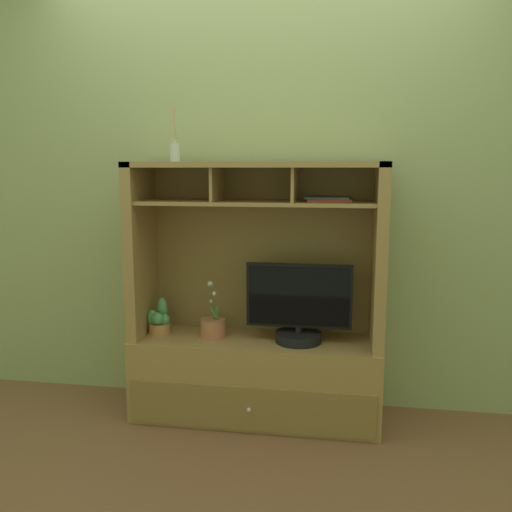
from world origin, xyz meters
TOP-DOWN VIEW (x-y plane):
  - floor_plane at (0.00, 0.00)m, footprint 6.00×6.00m
  - back_wall at (0.00, 0.25)m, footprint 6.00×0.02m
  - media_console at (0.00, 0.01)m, footprint 1.38×0.47m
  - tv_monitor at (0.24, -0.02)m, footprint 0.57×0.25m
  - potted_orchid at (-0.25, -0.00)m, footprint 0.16×0.16m
  - potted_fern at (-0.56, -0.01)m, footprint 0.14×0.14m
  - magazine_stack_left at (0.39, 0.06)m, footprint 0.25×0.27m
  - diffuser_bottle at (-0.45, -0.00)m, footprint 0.05×0.05m

SIDE VIEW (x-z plane):
  - floor_plane at x=0.00m, z-range -0.02..0.00m
  - media_console at x=0.00m, z-range -0.28..1.16m
  - potted_orchid at x=-0.25m, z-range 0.35..0.67m
  - potted_fern at x=-0.56m, z-range 0.43..0.64m
  - tv_monitor at x=0.24m, z-range 0.42..0.86m
  - magazine_stack_left at x=0.39m, z-range 1.23..1.25m
  - back_wall at x=0.00m, z-range 0.00..2.80m
  - diffuser_bottle at x=-0.45m, z-range 1.33..1.65m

